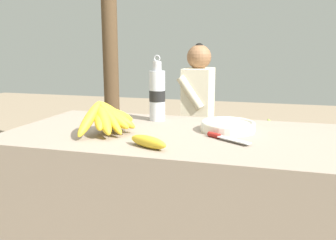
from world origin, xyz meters
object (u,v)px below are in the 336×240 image
(banana_bunch_ripe, at_px, (108,116))
(seated_vendor, at_px, (192,106))
(banana_bunch_green, at_px, (272,127))
(wooden_bench, at_px, (213,142))
(support_post_near, at_px, (110,46))
(serving_bowl, at_px, (228,126))
(knife, at_px, (222,137))
(water_bottle, at_px, (157,94))
(loose_banana_front, at_px, (148,142))

(banana_bunch_ripe, bearing_deg, seated_vendor, 87.43)
(seated_vendor, bearing_deg, banana_bunch_green, -177.06)
(wooden_bench, height_order, banana_bunch_green, banana_bunch_green)
(support_post_near, bearing_deg, serving_bowl, -51.73)
(serving_bowl, xyz_separation_m, knife, (-0.00, -0.15, -0.01))
(serving_bowl, distance_m, wooden_bench, 1.29)
(water_bottle, height_order, support_post_near, support_post_near)
(banana_bunch_ripe, height_order, support_post_near, support_post_near)
(banana_bunch_green, bearing_deg, support_post_near, 164.56)
(serving_bowl, bearing_deg, loose_banana_front, -125.64)
(banana_bunch_ripe, xyz_separation_m, water_bottle, (0.11, 0.31, 0.06))
(banana_bunch_ripe, distance_m, loose_banana_front, 0.28)
(serving_bowl, relative_size, water_bottle, 0.73)
(wooden_bench, bearing_deg, loose_banana_front, -90.04)
(wooden_bench, bearing_deg, serving_bowl, -78.93)
(support_post_near, bearing_deg, loose_banana_front, -61.92)
(loose_banana_front, height_order, wooden_bench, loose_banana_front)
(seated_vendor, bearing_deg, banana_bunch_ripe, 86.84)
(loose_banana_front, xyz_separation_m, knife, (0.23, 0.18, -0.01))
(banana_bunch_ripe, bearing_deg, serving_bowl, 20.32)
(banana_bunch_ripe, distance_m, banana_bunch_green, 1.56)
(seated_vendor, bearing_deg, wooden_bench, -169.52)
(loose_banana_front, relative_size, knife, 0.96)
(banana_bunch_ripe, distance_m, wooden_bench, 1.46)
(wooden_bench, relative_size, seated_vendor, 1.28)
(knife, distance_m, wooden_bench, 1.43)
(serving_bowl, relative_size, support_post_near, 0.10)
(wooden_bench, xyz_separation_m, support_post_near, (-1.04, 0.41, 0.73))
(loose_banana_front, distance_m, banana_bunch_green, 1.62)
(loose_banana_front, distance_m, wooden_bench, 1.58)
(loose_banana_front, xyz_separation_m, wooden_bench, (0.00, 1.53, -0.39))
(knife, height_order, support_post_near, support_post_near)
(banana_bunch_ripe, xyz_separation_m, banana_bunch_green, (0.66, 1.38, -0.30))
(wooden_bench, relative_size, support_post_near, 0.65)
(water_bottle, bearing_deg, seated_vendor, 92.84)
(banana_bunch_ripe, relative_size, banana_bunch_green, 1.15)
(knife, distance_m, seated_vendor, 1.38)
(seated_vendor, bearing_deg, water_bottle, 92.26)
(serving_bowl, bearing_deg, water_bottle, 159.01)
(serving_bowl, distance_m, seated_vendor, 1.24)
(banana_bunch_ripe, bearing_deg, banana_bunch_green, 64.45)
(banana_bunch_ripe, height_order, wooden_bench, banana_bunch_ripe)
(water_bottle, distance_m, support_post_near, 1.76)
(water_bottle, bearing_deg, banana_bunch_ripe, -110.12)
(serving_bowl, relative_size, banana_bunch_green, 0.81)
(banana_bunch_ripe, relative_size, support_post_near, 0.14)
(wooden_bench, xyz_separation_m, banana_bunch_green, (0.43, 0.00, 0.14))
(support_post_near, bearing_deg, wooden_bench, -21.59)
(serving_bowl, distance_m, loose_banana_front, 0.41)
(banana_bunch_ripe, distance_m, seated_vendor, 1.35)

